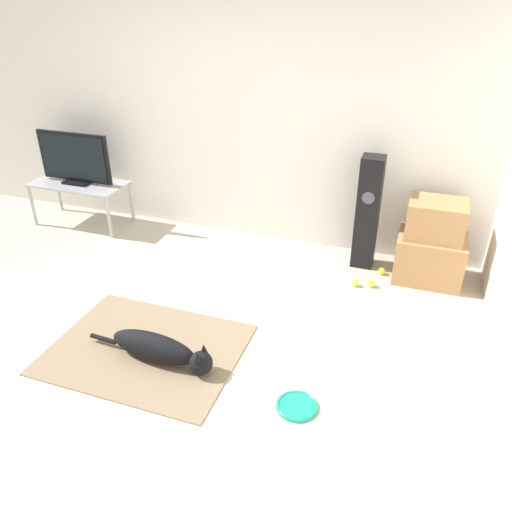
# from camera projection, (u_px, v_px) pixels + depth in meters

# --- Properties ---
(ground_plane) EXTENTS (12.00, 12.00, 0.00)m
(ground_plane) POSITION_uv_depth(u_px,v_px,m) (136.00, 341.00, 3.85)
(ground_plane) COLOR #BCB29E
(wall_back) EXTENTS (8.00, 0.06, 2.55)m
(wall_back) POSITION_uv_depth(u_px,v_px,m) (233.00, 115.00, 4.98)
(wall_back) COLOR silver
(wall_back) RESTS_ON ground_plane
(area_rug) EXTENTS (1.41, 1.09, 0.01)m
(area_rug) POSITION_uv_depth(u_px,v_px,m) (146.00, 349.00, 3.77)
(area_rug) COLOR #847056
(area_rug) RESTS_ON ground_plane
(dog) EXTENTS (1.03, 0.23, 0.22)m
(dog) POSITION_uv_depth(u_px,v_px,m) (160.00, 349.00, 3.59)
(dog) COLOR black
(dog) RESTS_ON area_rug
(frisbee) EXTENTS (0.27, 0.27, 0.03)m
(frisbee) POSITION_uv_depth(u_px,v_px,m) (297.00, 406.00, 3.25)
(frisbee) COLOR #199E7A
(frisbee) RESTS_ON ground_plane
(cardboard_box_lower) EXTENTS (0.60, 0.48, 0.43)m
(cardboard_box_lower) POSITION_uv_depth(u_px,v_px,m) (429.00, 258.00, 4.58)
(cardboard_box_lower) COLOR #A87A4C
(cardboard_box_lower) RESTS_ON ground_plane
(cardboard_box_upper) EXTENTS (0.49, 0.39, 0.34)m
(cardboard_box_upper) POSITION_uv_depth(u_px,v_px,m) (436.00, 219.00, 4.40)
(cardboard_box_upper) COLOR #A87A4C
(cardboard_box_upper) RESTS_ON cardboard_box_lower
(floor_speaker) EXTENTS (0.21, 0.21, 1.09)m
(floor_speaker) POSITION_uv_depth(u_px,v_px,m) (368.00, 213.00, 4.66)
(floor_speaker) COLOR black
(floor_speaker) RESTS_ON ground_plane
(tv_stand) EXTENTS (1.06, 0.51, 0.49)m
(tv_stand) POSITION_uv_depth(u_px,v_px,m) (79.00, 187.00, 5.54)
(tv_stand) COLOR #A8A8AD
(tv_stand) RESTS_ON ground_plane
(tv) EXTENTS (0.86, 0.20, 0.56)m
(tv) POSITION_uv_depth(u_px,v_px,m) (74.00, 159.00, 5.39)
(tv) COLOR black
(tv) RESTS_ON tv_stand
(tennis_ball_by_boxes) EXTENTS (0.07, 0.07, 0.07)m
(tennis_ball_by_boxes) POSITION_uv_depth(u_px,v_px,m) (356.00, 283.00, 4.54)
(tennis_ball_by_boxes) COLOR #C6E033
(tennis_ball_by_boxes) RESTS_ON ground_plane
(tennis_ball_near_speaker) EXTENTS (0.07, 0.07, 0.07)m
(tennis_ball_near_speaker) POSITION_uv_depth(u_px,v_px,m) (382.00, 271.00, 4.72)
(tennis_ball_near_speaker) COLOR #C6E033
(tennis_ball_near_speaker) RESTS_ON ground_plane
(tennis_ball_loose_on_carpet) EXTENTS (0.07, 0.07, 0.07)m
(tennis_ball_loose_on_carpet) POSITION_uv_depth(u_px,v_px,m) (372.00, 284.00, 4.53)
(tennis_ball_loose_on_carpet) COLOR #C6E033
(tennis_ball_loose_on_carpet) RESTS_ON ground_plane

